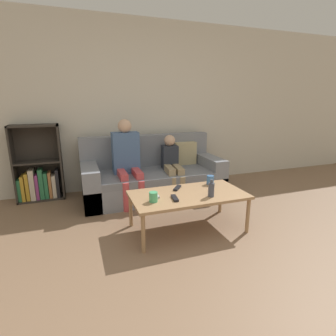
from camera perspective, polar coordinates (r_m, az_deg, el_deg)
name	(u,v)px	position (r m, az deg, el deg)	size (l,w,h in m)	color
ground_plane	(231,291)	(2.26, 13.50, -24.64)	(22.00, 22.00, 0.00)	#84664C
wall_back	(140,107)	(4.31, -6.15, 13.14)	(12.00, 0.06, 2.60)	beige
couch	(153,177)	(3.97, -3.32, -1.87)	(2.04, 0.89, 0.88)	gray
bookshelf	(39,173)	(4.19, -26.32, -0.94)	(0.63, 0.28, 1.08)	#332D28
coffee_table	(188,197)	(2.88, 4.41, -6.22)	(1.25, 0.65, 0.42)	#A87F56
person_adult	(127,156)	(3.71, -8.96, 2.58)	(0.37, 0.62, 1.15)	#C6474C
person_child	(172,163)	(3.86, 0.84, 1.10)	(0.29, 0.64, 0.90)	#9E8966
cup_near	(153,197)	(2.63, -3.20, -6.30)	(0.09, 0.09, 0.10)	#4CB77A
cup_far	(210,180)	(3.19, 9.19, -2.57)	(0.09, 0.09, 0.11)	#3D70B2
tv_remote_0	(155,195)	(2.79, -2.77, -5.90)	(0.05, 0.17, 0.02)	#B7B7BC
tv_remote_1	(177,188)	(3.00, 2.02, -4.36)	(0.14, 0.16, 0.02)	black
tv_remote_2	(175,198)	(2.71, 1.48, -6.56)	(0.07, 0.18, 0.02)	black
bottle	(211,189)	(2.79, 9.39, -4.62)	(0.06, 0.06, 0.19)	#424756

